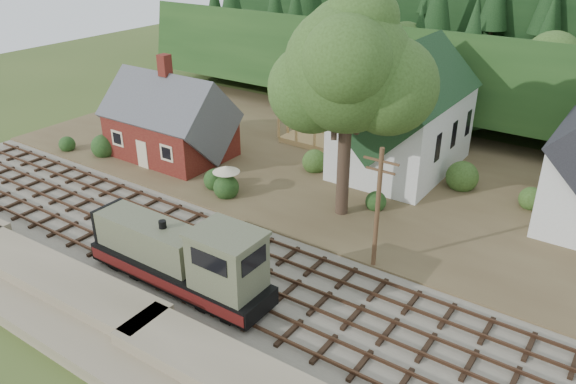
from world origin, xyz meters
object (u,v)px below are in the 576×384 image
Objects in this scene: car_green at (136,130)px; patio_set at (226,170)px; car_blue at (186,159)px; locomotive at (184,259)px.

patio_set is at bearing -96.01° from car_green.
car_blue is 7.07m from patio_set.
car_green reaches higher than car_blue.
patio_set is at bearing 118.79° from locomotive.
locomotive is 5.09× the size of patio_set.
car_green is at bearing 163.06° from patio_set.
locomotive is at bearing -61.21° from patio_set.
patio_set is at bearing -47.31° from car_blue.
locomotive is 12.15m from patio_set.
car_blue is 0.86× the size of car_green.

